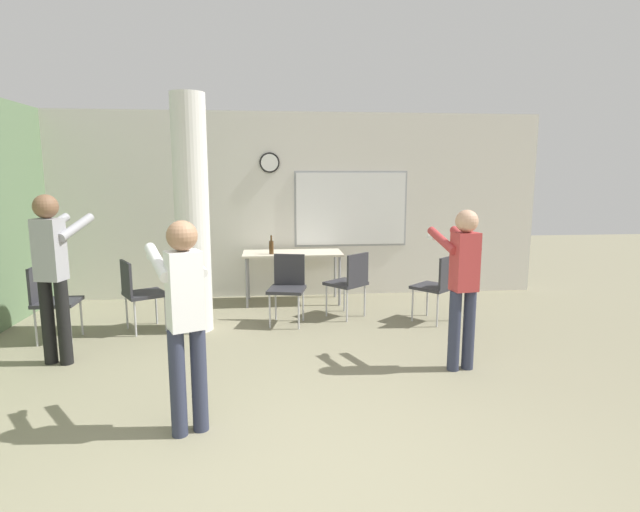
{
  "coord_description": "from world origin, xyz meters",
  "views": [
    {
      "loc": [
        -0.2,
        -2.63,
        1.88
      ],
      "look_at": [
        0.29,
        2.23,
        1.08
      ],
      "focal_mm": 28.0,
      "sensor_mm": 36.0,
      "label": 1
    }
  ],
  "objects_px": {
    "chair_table_right": "(350,280)",
    "chair_table_front": "(288,284)",
    "person_playing_front": "(184,310)",
    "bottle_on_table": "(271,247)",
    "chair_mid_room": "(438,283)",
    "person_playing_side": "(463,277)",
    "chair_near_pillar": "(139,290)",
    "chair_by_left_wall": "(50,297)",
    "person_watching_back": "(53,266)",
    "folding_table": "(293,256)"
  },
  "relations": [
    {
      "from": "chair_table_front",
      "to": "chair_table_right",
      "type": "bearing_deg",
      "value": 11.19
    },
    {
      "from": "chair_by_left_wall",
      "to": "chair_near_pillar",
      "type": "height_order",
      "value": "same"
    },
    {
      "from": "chair_by_left_wall",
      "to": "person_playing_front",
      "type": "distance_m",
      "value": 2.93
    },
    {
      "from": "chair_near_pillar",
      "to": "person_watching_back",
      "type": "distance_m",
      "value": 1.22
    },
    {
      "from": "chair_near_pillar",
      "to": "person_playing_side",
      "type": "height_order",
      "value": "person_playing_side"
    },
    {
      "from": "folding_table",
      "to": "person_watching_back",
      "type": "distance_m",
      "value": 3.29
    },
    {
      "from": "person_playing_side",
      "to": "person_watching_back",
      "type": "bearing_deg",
      "value": 172.08
    },
    {
      "from": "chair_by_left_wall",
      "to": "chair_table_front",
      "type": "relative_size",
      "value": 1.0
    },
    {
      "from": "chair_table_right",
      "to": "person_watching_back",
      "type": "bearing_deg",
      "value": -157.64
    },
    {
      "from": "person_playing_front",
      "to": "chair_by_left_wall",
      "type": "bearing_deg",
      "value": 129.93
    },
    {
      "from": "chair_near_pillar",
      "to": "person_watching_back",
      "type": "xyz_separation_m",
      "value": [
        -0.55,
        -0.97,
        0.48
      ]
    },
    {
      "from": "folding_table",
      "to": "chair_near_pillar",
      "type": "relative_size",
      "value": 1.66
    },
    {
      "from": "bottle_on_table",
      "to": "chair_mid_room",
      "type": "xyz_separation_m",
      "value": [
        2.1,
        -1.07,
        -0.34
      ]
    },
    {
      "from": "chair_near_pillar",
      "to": "person_playing_side",
      "type": "relative_size",
      "value": 0.56
    },
    {
      "from": "chair_table_right",
      "to": "chair_near_pillar",
      "type": "height_order",
      "value": "same"
    },
    {
      "from": "chair_table_right",
      "to": "chair_table_front",
      "type": "bearing_deg",
      "value": -168.81
    },
    {
      "from": "person_watching_back",
      "to": "bottle_on_table",
      "type": "bearing_deg",
      "value": 43.56
    },
    {
      "from": "person_playing_front",
      "to": "person_playing_side",
      "type": "bearing_deg",
      "value": 21.76
    },
    {
      "from": "chair_table_front",
      "to": "bottle_on_table",
      "type": "bearing_deg",
      "value": 102.33
    },
    {
      "from": "chair_table_right",
      "to": "folding_table",
      "type": "bearing_deg",
      "value": 129.24
    },
    {
      "from": "chair_by_left_wall",
      "to": "person_playing_side",
      "type": "xyz_separation_m",
      "value": [
        4.3,
        -1.25,
        0.41
      ]
    },
    {
      "from": "chair_mid_room",
      "to": "chair_near_pillar",
      "type": "xyz_separation_m",
      "value": [
        -3.69,
        0.0,
        0.0
      ]
    },
    {
      "from": "chair_table_front",
      "to": "person_playing_side",
      "type": "xyz_separation_m",
      "value": [
        1.61,
        -1.69,
        0.41
      ]
    },
    {
      "from": "chair_table_front",
      "to": "person_playing_side",
      "type": "bearing_deg",
      "value": -46.32
    },
    {
      "from": "bottle_on_table",
      "to": "chair_table_right",
      "type": "bearing_deg",
      "value": -35.81
    },
    {
      "from": "chair_by_left_wall",
      "to": "chair_near_pillar",
      "type": "relative_size",
      "value": 1.0
    },
    {
      "from": "chair_by_left_wall",
      "to": "person_watching_back",
      "type": "relative_size",
      "value": 0.51
    },
    {
      "from": "chair_table_right",
      "to": "chair_near_pillar",
      "type": "relative_size",
      "value": 1.0
    },
    {
      "from": "bottle_on_table",
      "to": "person_watching_back",
      "type": "xyz_separation_m",
      "value": [
        -2.14,
        -2.04,
        0.14
      ]
    },
    {
      "from": "folding_table",
      "to": "chair_table_front",
      "type": "height_order",
      "value": "chair_table_front"
    },
    {
      "from": "bottle_on_table",
      "to": "chair_near_pillar",
      "type": "bearing_deg",
      "value": -146.27
    },
    {
      "from": "chair_table_right",
      "to": "person_playing_side",
      "type": "height_order",
      "value": "person_playing_side"
    },
    {
      "from": "chair_by_left_wall",
      "to": "person_playing_front",
      "type": "bearing_deg",
      "value": -50.07
    },
    {
      "from": "chair_table_right",
      "to": "person_playing_front",
      "type": "relative_size",
      "value": 0.55
    },
    {
      "from": "chair_mid_room",
      "to": "chair_table_right",
      "type": "height_order",
      "value": "same"
    },
    {
      "from": "chair_mid_room",
      "to": "chair_near_pillar",
      "type": "bearing_deg",
      "value": 179.95
    },
    {
      "from": "chair_mid_room",
      "to": "person_watching_back",
      "type": "xyz_separation_m",
      "value": [
        -4.24,
        -0.97,
        0.48
      ]
    },
    {
      "from": "chair_table_right",
      "to": "person_playing_side",
      "type": "xyz_separation_m",
      "value": [
        0.79,
        -1.85,
        0.41
      ]
    },
    {
      "from": "chair_mid_room",
      "to": "chair_table_right",
      "type": "relative_size",
      "value": 1.0
    },
    {
      "from": "chair_mid_room",
      "to": "chair_table_front",
      "type": "xyz_separation_m",
      "value": [
        -1.9,
        0.17,
        0.0
      ]
    },
    {
      "from": "chair_mid_room",
      "to": "chair_near_pillar",
      "type": "height_order",
      "value": "same"
    },
    {
      "from": "chair_near_pillar",
      "to": "person_playing_side",
      "type": "bearing_deg",
      "value": -24.09
    },
    {
      "from": "bottle_on_table",
      "to": "person_watching_back",
      "type": "bearing_deg",
      "value": -136.44
    },
    {
      "from": "chair_table_right",
      "to": "person_playing_front",
      "type": "distance_m",
      "value": 3.29
    },
    {
      "from": "chair_by_left_wall",
      "to": "person_watching_back",
      "type": "distance_m",
      "value": 0.93
    },
    {
      "from": "folding_table",
      "to": "person_playing_side",
      "type": "xyz_separation_m",
      "value": [
        1.5,
        -2.72,
        0.23
      ]
    },
    {
      "from": "chair_by_left_wall",
      "to": "chair_mid_room",
      "type": "relative_size",
      "value": 1.0
    },
    {
      "from": "person_playing_front",
      "to": "chair_table_front",
      "type": "bearing_deg",
      "value": 72.74
    },
    {
      "from": "chair_by_left_wall",
      "to": "chair_mid_room",
      "type": "distance_m",
      "value": 4.6
    },
    {
      "from": "chair_by_left_wall",
      "to": "person_playing_front",
      "type": "xyz_separation_m",
      "value": [
        1.86,
        -2.23,
        0.41
      ]
    }
  ]
}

